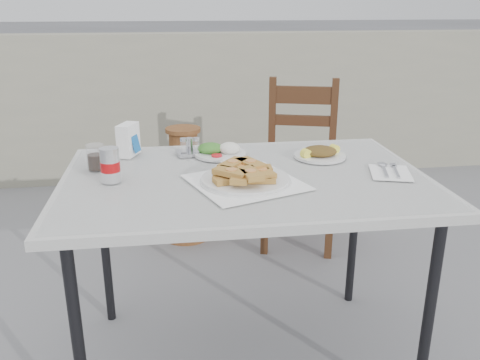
{
  "coord_description": "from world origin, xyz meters",
  "views": [
    {
      "loc": [
        -0.12,
        -1.74,
        1.44
      ],
      "look_at": [
        0.15,
        0.08,
        0.79
      ],
      "focal_mm": 38.0,
      "sensor_mm": 36.0,
      "label": 1
    }
  ],
  "objects": [
    {
      "name": "salad_chopped_plate",
      "position": [
        0.51,
        0.21,
        0.84
      ],
      "size": [
        0.21,
        0.21,
        0.05
      ],
      "color": "silver",
      "rests_on": "cafe_table"
    },
    {
      "name": "pide_plate",
      "position": [
        0.15,
        -0.05,
        0.86
      ],
      "size": [
        0.46,
        0.46,
        0.07
      ],
      "rotation": [
        0.0,
        0.0,
        0.34
      ],
      "color": "white",
      "rests_on": "cafe_table"
    },
    {
      "name": "back_wall",
      "position": [
        0.0,
        2.5,
        0.6
      ],
      "size": [
        6.0,
        0.25,
        1.2
      ],
      "primitive_type": "cube",
      "color": "gray",
      "rests_on": "ground"
    },
    {
      "name": "terracotta_urn",
      "position": [
        -0.02,
        1.27,
        0.33
      ],
      "size": [
        0.41,
        0.41,
        0.72
      ],
      "color": "brown",
      "rests_on": "ground"
    },
    {
      "name": "cola_glass",
      "position": [
        -0.39,
        0.19,
        0.87
      ],
      "size": [
        0.07,
        0.07,
        0.1
      ],
      "color": "white",
      "rests_on": "cafe_table"
    },
    {
      "name": "cutlery_napkin",
      "position": [
        0.71,
        -0.01,
        0.83
      ],
      "size": [
        0.19,
        0.22,
        0.01
      ],
      "rotation": [
        0.0,
        0.0,
        -0.29
      ],
      "color": "white",
      "rests_on": "cafe_table"
    },
    {
      "name": "salad_rice_plate",
      "position": [
        0.1,
        0.31,
        0.85
      ],
      "size": [
        0.22,
        0.22,
        0.05
      ],
      "color": "silver",
      "rests_on": "cafe_table"
    },
    {
      "name": "condiment_caddy",
      "position": [
        -0.02,
        0.33,
        0.85
      ],
      "size": [
        0.12,
        0.1,
        0.08
      ],
      "rotation": [
        0.0,
        0.0,
        0.17
      ],
      "color": "silver",
      "rests_on": "cafe_table"
    },
    {
      "name": "soda_can",
      "position": [
        -0.32,
        0.03,
        0.89
      ],
      "size": [
        0.07,
        0.07,
        0.12
      ],
      "color": "silver",
      "rests_on": "cafe_table"
    },
    {
      "name": "chair",
      "position": [
        0.68,
        1.13,
        0.52
      ],
      "size": [
        0.55,
        0.55,
        1.0
      ],
      "rotation": [
        0.0,
        0.0,
        -0.3
      ],
      "color": "#321C0D",
      "rests_on": "ground"
    },
    {
      "name": "napkin_holder",
      "position": [
        -0.28,
        0.36,
        0.89
      ],
      "size": [
        0.1,
        0.12,
        0.13
      ],
      "rotation": [
        0.0,
        0.0,
        -0.38
      ],
      "color": "white",
      "rests_on": "cafe_table"
    },
    {
      "name": "cafe_table",
      "position": [
        0.16,
        0.03,
        0.77
      ],
      "size": [
        1.37,
        0.93,
        0.83
      ],
      "rotation": [
        0.0,
        0.0,
        -0.01
      ],
      "color": "black",
      "rests_on": "ground"
    }
  ]
}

